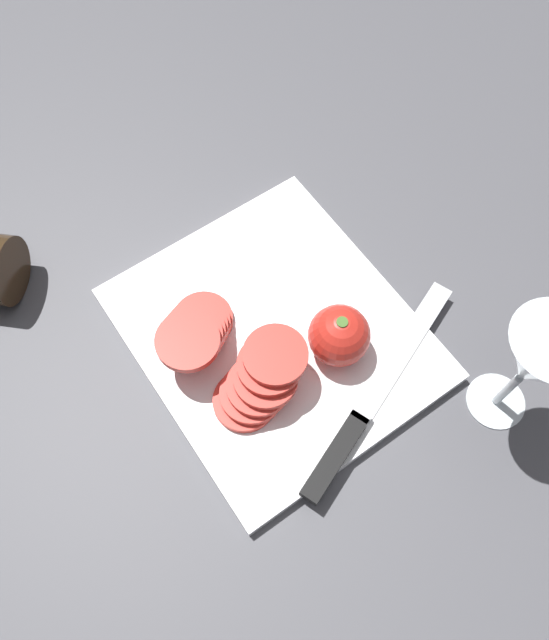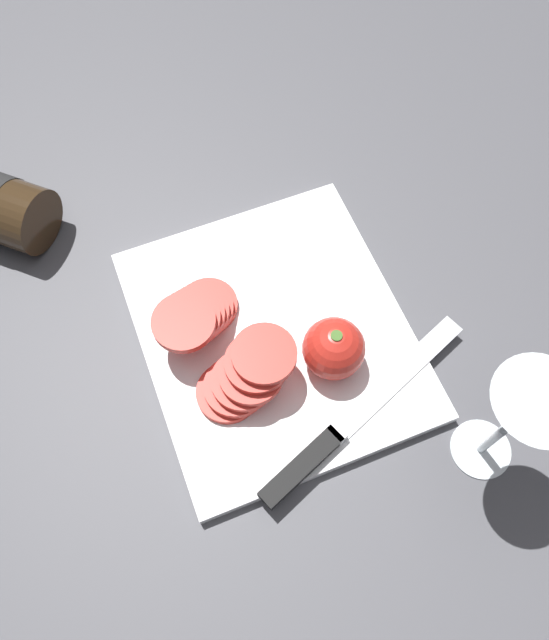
% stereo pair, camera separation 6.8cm
% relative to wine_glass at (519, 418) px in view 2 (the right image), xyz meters
% --- Properties ---
extents(ground_plane, '(3.00, 3.00, 0.00)m').
position_rel_wine_glass_xyz_m(ground_plane, '(0.15, 0.18, -0.12)').
color(ground_plane, '#4C4C51').
extents(cutting_board, '(0.34, 0.29, 0.02)m').
position_rel_wine_glass_xyz_m(cutting_board, '(0.20, 0.16, -0.11)').
color(cutting_board, white).
rests_on(cutting_board, ground_plane).
extents(wine_glass, '(0.09, 0.09, 0.17)m').
position_rel_wine_glass_xyz_m(wine_glass, '(0.00, 0.00, 0.00)').
color(wine_glass, silver).
rests_on(wine_glass, ground_plane).
extents(whole_tomato, '(0.07, 0.07, 0.07)m').
position_rel_wine_glass_xyz_m(whole_tomato, '(0.15, 0.11, -0.07)').
color(whole_tomato, red).
rests_on(whole_tomato, cutting_board).
extents(knife, '(0.13, 0.29, 0.01)m').
position_rel_wine_glass_xyz_m(knife, '(0.06, 0.16, -0.10)').
color(knife, silver).
rests_on(knife, cutting_board).
extents(tomato_slice_stack_near, '(0.10, 0.10, 0.06)m').
position_rel_wine_glass_xyz_m(tomato_slice_stack_near, '(0.24, 0.23, -0.07)').
color(tomato_slice_stack_near, red).
rests_on(tomato_slice_stack_near, cutting_board).
extents(tomato_slice_stack_far, '(0.08, 0.12, 0.06)m').
position_rel_wine_glass_xyz_m(tomato_slice_stack_far, '(0.16, 0.21, -0.07)').
color(tomato_slice_stack_far, red).
rests_on(tomato_slice_stack_far, cutting_board).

